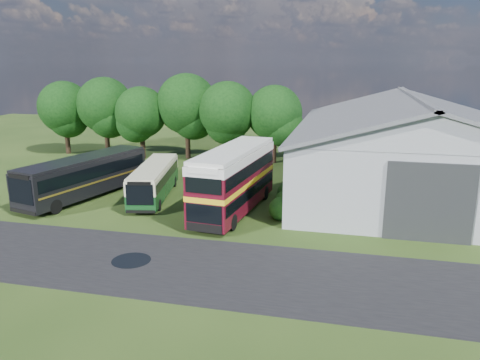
% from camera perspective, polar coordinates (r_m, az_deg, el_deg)
% --- Properties ---
extents(ground, '(120.00, 120.00, 0.00)m').
position_cam_1_polar(ground, '(29.30, -7.85, -7.67)').
color(ground, '#1E3510').
rests_on(ground, ground).
extents(asphalt_road, '(60.00, 8.00, 0.02)m').
position_cam_1_polar(asphalt_road, '(25.77, -3.95, -10.74)').
color(asphalt_road, black).
rests_on(asphalt_road, ground).
extents(puddle, '(2.20, 2.20, 0.01)m').
position_cam_1_polar(puddle, '(27.36, -13.11, -9.56)').
color(puddle, black).
rests_on(puddle, ground).
extents(storage_shed, '(18.80, 24.80, 8.15)m').
position_cam_1_polar(storage_shed, '(42.06, 20.00, 4.25)').
color(storage_shed, gray).
rests_on(storage_shed, ground).
extents(tree_far_left, '(6.12, 6.12, 8.64)m').
position_cam_1_polar(tree_far_left, '(59.58, -20.61, 8.30)').
color(tree_far_left, black).
rests_on(tree_far_left, ground).
extents(tree_left_a, '(6.46, 6.46, 9.12)m').
position_cam_1_polar(tree_left_a, '(57.35, -16.16, 8.76)').
color(tree_left_a, black).
rests_on(tree_left_a, ground).
extents(tree_left_b, '(5.78, 5.78, 8.16)m').
position_cam_1_polar(tree_left_b, '(54.24, -11.97, 8.05)').
color(tree_left_b, black).
rests_on(tree_left_b, ground).
extents(tree_mid, '(6.80, 6.80, 9.60)m').
position_cam_1_polar(tree_mid, '(53.42, -6.51, 9.18)').
color(tree_mid, black).
rests_on(tree_mid, ground).
extents(tree_right_a, '(6.26, 6.26, 8.83)m').
position_cam_1_polar(tree_right_a, '(51.03, -1.53, 8.47)').
color(tree_right_a, black).
rests_on(tree_right_a, ground).
extents(tree_right_b, '(5.98, 5.98, 8.45)m').
position_cam_1_polar(tree_right_b, '(50.79, 4.22, 8.13)').
color(tree_right_b, black).
rests_on(tree_right_b, ground).
extents(shrub_front, '(1.70, 1.70, 1.70)m').
position_cam_1_polar(shrub_front, '(33.40, 4.96, -4.78)').
color(shrub_front, '#194714').
rests_on(shrub_front, ground).
extents(shrub_mid, '(1.60, 1.60, 1.60)m').
position_cam_1_polar(shrub_mid, '(35.28, 5.45, -3.74)').
color(shrub_mid, '#194714').
rests_on(shrub_mid, ground).
extents(shrub_back, '(1.80, 1.80, 1.80)m').
position_cam_1_polar(shrub_back, '(37.17, 5.89, -2.80)').
color(shrub_back, '#194714').
rests_on(shrub_back, ground).
extents(bus_green_single, '(4.22, 10.14, 2.73)m').
position_cam_1_polar(bus_green_single, '(38.68, -10.40, -0.05)').
color(bus_green_single, black).
rests_on(bus_green_single, ground).
extents(bus_maroon_double, '(4.00, 11.40, 4.80)m').
position_cam_1_polar(bus_maroon_double, '(34.28, -0.71, -0.04)').
color(bus_maroon_double, black).
rests_on(bus_maroon_double, ground).
extents(bus_dark_single, '(5.63, 12.45, 3.35)m').
position_cam_1_polar(bus_dark_single, '(40.16, -18.40, 0.46)').
color(bus_dark_single, black).
rests_on(bus_dark_single, ground).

